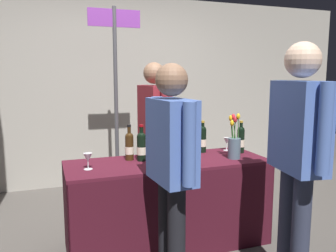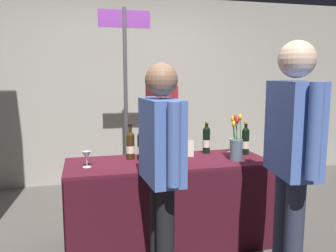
% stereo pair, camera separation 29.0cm
% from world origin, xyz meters
% --- Properties ---
extents(ground_plane, '(12.00, 12.00, 0.00)m').
position_xyz_m(ground_plane, '(0.00, 0.00, 0.00)').
color(ground_plane, '#514C47').
extents(back_partition, '(7.08, 0.12, 2.52)m').
position_xyz_m(back_partition, '(0.00, 2.02, 1.26)').
color(back_partition, '#9E998E').
rests_on(back_partition, ground_plane).
extents(tasting_table, '(1.71, 0.63, 0.75)m').
position_xyz_m(tasting_table, '(0.00, 0.00, 0.51)').
color(tasting_table, '#4C1423').
rests_on(tasting_table, ground_plane).
extents(featured_wine_bottle, '(0.07, 0.07, 0.30)m').
position_xyz_m(featured_wine_bottle, '(0.42, 0.21, 0.88)').
color(featured_wine_bottle, black).
rests_on(featured_wine_bottle, tasting_table).
extents(display_bottle_0, '(0.08, 0.08, 0.31)m').
position_xyz_m(display_bottle_0, '(0.08, -0.15, 0.89)').
color(display_bottle_0, black).
rests_on(display_bottle_0, tasting_table).
extents(display_bottle_1, '(0.07, 0.07, 0.30)m').
position_xyz_m(display_bottle_1, '(0.75, 0.07, 0.88)').
color(display_bottle_1, black).
rests_on(display_bottle_1, tasting_table).
extents(display_bottle_2, '(0.08, 0.08, 0.31)m').
position_xyz_m(display_bottle_2, '(-0.21, 0.08, 0.88)').
color(display_bottle_2, black).
rests_on(display_bottle_2, tasting_table).
extents(display_bottle_3, '(0.07, 0.07, 0.32)m').
position_xyz_m(display_bottle_3, '(0.04, 0.21, 0.89)').
color(display_bottle_3, black).
rests_on(display_bottle_3, tasting_table).
extents(display_bottle_4, '(0.07, 0.07, 0.31)m').
position_xyz_m(display_bottle_4, '(-0.30, 0.14, 0.88)').
color(display_bottle_4, '#38230F').
rests_on(display_bottle_4, tasting_table).
extents(display_bottle_5, '(0.07, 0.07, 0.36)m').
position_xyz_m(display_bottle_5, '(0.06, 0.01, 0.90)').
color(display_bottle_5, black).
rests_on(display_bottle_5, tasting_table).
extents(wine_glass_near_vendor, '(0.06, 0.06, 0.13)m').
position_xyz_m(wine_glass_near_vendor, '(0.67, 0.20, 0.84)').
color(wine_glass_near_vendor, silver).
rests_on(wine_glass_near_vendor, tasting_table).
extents(wine_glass_mid, '(0.08, 0.08, 0.15)m').
position_xyz_m(wine_glass_mid, '(0.62, 0.01, 0.86)').
color(wine_glass_mid, silver).
rests_on(wine_glass_mid, tasting_table).
extents(wine_glass_near_taster, '(0.07, 0.07, 0.13)m').
position_xyz_m(wine_glass_near_taster, '(-0.67, -0.05, 0.84)').
color(wine_glass_near_taster, silver).
rests_on(wine_glass_near_taster, tasting_table).
extents(flower_vase, '(0.11, 0.11, 0.40)m').
position_xyz_m(flower_vase, '(0.57, -0.11, 0.87)').
color(flower_vase, slate).
rests_on(flower_vase, tasting_table).
extents(brochure_stand, '(0.15, 0.09, 0.15)m').
position_xyz_m(brochure_stand, '(0.19, 0.12, 0.82)').
color(brochure_stand, silver).
rests_on(brochure_stand, tasting_table).
extents(vendor_presenter, '(0.25, 0.61, 1.61)m').
position_xyz_m(vendor_presenter, '(0.10, 0.71, 0.96)').
color(vendor_presenter, black).
rests_on(vendor_presenter, ground_plane).
extents(taster_foreground_right, '(0.28, 0.61, 1.69)m').
position_xyz_m(taster_foreground_right, '(0.60, -0.88, 1.02)').
color(taster_foreground_right, '#2D3347').
rests_on(taster_foreground_right, ground_plane).
extents(taster_foreground_left, '(0.24, 0.58, 1.55)m').
position_xyz_m(taster_foreground_left, '(-0.20, -0.62, 0.92)').
color(taster_foreground_left, black).
rests_on(taster_foreground_left, ground_plane).
extents(booth_signpost, '(0.57, 0.04, 2.21)m').
position_xyz_m(booth_signpost, '(-0.22, 1.12, 1.39)').
color(booth_signpost, '#47474C').
rests_on(booth_signpost, ground_plane).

